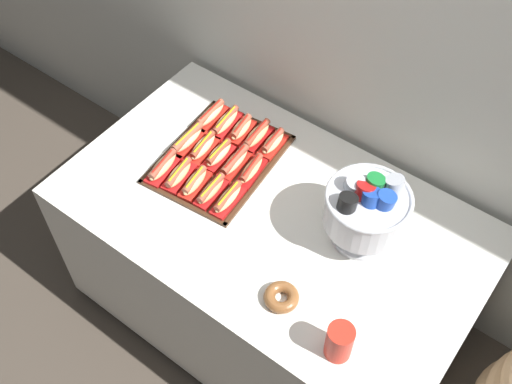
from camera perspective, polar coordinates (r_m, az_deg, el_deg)
ground_plane at (r=2.98m, az=1.19°, el=-10.81°), size 10.00×10.00×0.00m
back_wall at (r=2.29m, az=10.14°, el=14.99°), size 6.00×0.10×2.60m
buffet_table at (r=2.62m, az=1.33°, el=-6.64°), size 1.59×0.94×0.78m
serving_tray at (r=2.47m, az=-3.40°, el=2.99°), size 0.45×0.56×0.01m
hot_dog_0 at (r=2.43m, az=-8.54°, el=2.33°), size 0.09×0.18×0.06m
hot_dog_1 at (r=2.40m, az=-7.10°, el=1.60°), size 0.09×0.17×0.06m
hot_dog_2 at (r=2.36m, az=-5.64°, el=0.91°), size 0.08×0.17×0.06m
hot_dog_3 at (r=2.33m, az=-4.13°, el=0.15°), size 0.07×0.17×0.06m
hot_dog_4 at (r=2.30m, az=-2.58°, el=-0.59°), size 0.07×0.17×0.06m
hot_dog_5 at (r=2.51m, az=-6.30°, el=4.80°), size 0.07×0.18×0.06m
hot_dog_6 at (r=2.48m, az=-4.88°, el=4.13°), size 0.09×0.18×0.06m
hot_dog_7 at (r=2.45m, az=-3.43°, el=3.47°), size 0.07×0.16×0.06m
hot_dog_8 at (r=2.42m, az=-1.95°, el=2.79°), size 0.07×0.18×0.06m
hot_dog_9 at (r=2.39m, az=-0.44°, el=2.04°), size 0.08×0.17×0.06m
hot_dog_10 at (r=2.60m, az=-4.19°, el=7.07°), size 0.07×0.18×0.06m
hot_dog_11 at (r=2.57m, az=-2.80°, el=6.43°), size 0.08×0.19×0.06m
hot_dog_12 at (r=2.54m, az=-1.37°, el=5.83°), size 0.09×0.16×0.06m
hot_dog_13 at (r=2.51m, az=0.08°, el=5.21°), size 0.08×0.18×0.06m
hot_dog_14 at (r=2.49m, az=1.56°, el=4.55°), size 0.07×0.16×0.06m
punch_bowl at (r=2.14m, az=10.12°, el=-1.46°), size 0.30×0.30×0.28m
cup_stack at (r=1.98m, az=7.66°, el=-13.48°), size 0.09×0.09×0.14m
donut at (r=2.10m, az=2.34°, el=-9.62°), size 0.12×0.12×0.04m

